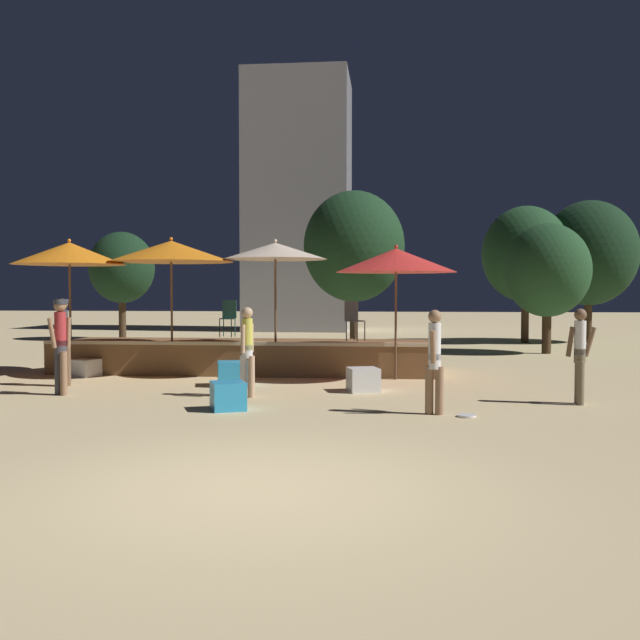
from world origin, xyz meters
TOP-DOWN VIEW (x-y plane):
  - ground_plane at (0.00, 0.00)m, footprint 120.00×120.00m
  - wooden_deck at (-2.08, 10.04)m, footprint 9.00×2.47m
  - patio_umbrella_0 at (-3.64, 9.04)m, footprint 2.82×2.82m
  - patio_umbrella_1 at (-1.26, 9.13)m, footprint 2.35×2.35m
  - patio_umbrella_2 at (1.44, 8.74)m, footprint 2.62×2.62m
  - patio_umbrella_3 at (-5.98, 8.91)m, footprint 2.54×2.54m
  - cube_seat_0 at (-5.51, 8.63)m, footprint 0.66×0.66m
  - cube_seat_1 at (-1.29, 4.49)m, footprint 0.68×0.68m
  - cube_seat_2 at (0.81, 6.83)m, footprint 0.69×0.69m
  - cube_seat_3 at (-1.85, 7.39)m, footprint 0.74×0.74m
  - person_0 at (-1.26, 5.91)m, footprint 0.28×0.41m
  - person_1 at (-4.74, 5.81)m, footprint 0.32×0.45m
  - person_2 at (4.53, 5.64)m, footprint 0.50×0.29m
  - person_3 at (-5.27, 7.01)m, footprint 0.38×0.46m
  - person_4 at (2.01, 4.39)m, footprint 0.28×0.49m
  - bistro_chair_0 at (-2.68, 10.62)m, footprint 0.40×0.40m
  - bistro_chair_1 at (0.49, 9.39)m, footprint 0.47×0.47m
  - frisbee_disc at (2.49, 4.23)m, footprint 0.28×0.28m
  - background_tree_0 at (8.73, 20.76)m, footprint 3.56×3.56m
  - background_tree_1 at (-9.20, 20.41)m, footprint 2.55×2.55m
  - background_tree_2 at (0.08, 17.83)m, footprint 3.47×3.47m
  - background_tree_3 at (6.12, 15.68)m, footprint 2.61×2.61m
  - background_tree_4 at (6.33, 20.30)m, footprint 3.22×3.22m
  - distant_building at (-3.19, 28.30)m, footprint 5.01×4.39m

SIDE VIEW (x-z plane):
  - ground_plane at x=0.00m, z-range 0.00..0.00m
  - frisbee_disc at x=2.49m, z-range 0.00..0.03m
  - cube_seat_0 at x=-5.51m, z-range 0.00..0.39m
  - cube_seat_2 at x=0.81m, z-range 0.00..0.45m
  - cube_seat_1 at x=-1.29m, z-range 0.00..0.46m
  - cube_seat_3 at x=-1.85m, z-range 0.00..0.49m
  - wooden_deck at x=-2.08m, z-range -0.04..0.76m
  - person_2 at x=4.53m, z-range 0.05..1.68m
  - person_4 at x=2.01m, z-range 0.05..1.69m
  - person_0 at x=-1.26m, z-range 0.05..1.69m
  - person_1 at x=-4.74m, z-range 0.12..1.88m
  - person_3 at x=-5.27m, z-range 0.12..1.90m
  - bistro_chair_0 at x=-2.68m, z-range 0.89..1.79m
  - bistro_chair_1 at x=0.49m, z-range 0.89..1.79m
  - background_tree_3 at x=6.12m, z-range 0.56..4.56m
  - patio_umbrella_2 at x=1.44m, z-range 1.12..4.05m
  - patio_umbrella_3 at x=-5.98m, z-range 1.22..4.34m
  - patio_umbrella_1 at x=-1.26m, z-range 1.28..4.37m
  - patio_umbrella_0 at x=-3.64m, z-range 1.25..4.40m
  - background_tree_1 at x=-9.20m, z-range 0.71..4.97m
  - background_tree_4 at x=6.33m, z-range 0.76..5.83m
  - background_tree_0 at x=8.73m, z-range 0.69..6.00m
  - background_tree_2 at x=0.08m, z-range 0.77..6.15m
  - distant_building at x=-3.19m, z-range 0.00..12.42m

